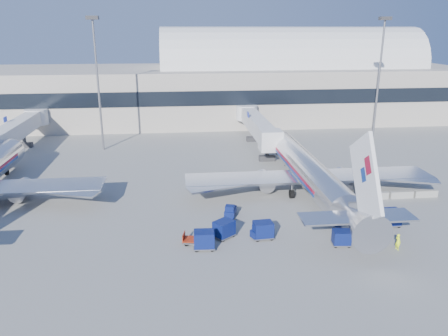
{
  "coord_description": "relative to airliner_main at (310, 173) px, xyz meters",
  "views": [
    {
      "loc": [
        -6.72,
        -47.05,
        20.61
      ],
      "look_at": [
        -0.98,
        6.0,
        3.52
      ],
      "focal_mm": 35.0,
      "sensor_mm": 36.0,
      "label": 1
    }
  ],
  "objects": [
    {
      "name": "cart_solo_far",
      "position": [
        5.97,
        -10.17,
        -1.92
      ],
      "size": [
        2.2,
        1.71,
        1.89
      ],
      "rotation": [
        0.0,
        0.0,
        0.03
      ],
      "color": "#0A1651",
      "rests_on": "ground"
    },
    {
      "name": "jetbridge_near",
      "position": [
        -2.4,
        26.3,
        1.0
      ],
      "size": [
        4.4,
        27.5,
        6.25
      ],
      "color": "silver",
      "rests_on": "ground"
    },
    {
      "name": "cart_open_red",
      "position": [
        -15.5,
        -12.1,
        -2.53
      ],
      "size": [
        2.29,
        1.81,
        0.55
      ],
      "rotation": [
        0.0,
        0.0,
        -0.2
      ],
      "color": "slate",
      "rests_on": "ground"
    },
    {
      "name": "mast_east",
      "position": [
        20.0,
        25.49,
        11.87
      ],
      "size": [
        2.0,
        1.2,
        22.6
      ],
      "color": "slate",
      "rests_on": "ground"
    },
    {
      "name": "barrier_near",
      "position": [
        8.0,
        -2.51,
        -2.48
      ],
      "size": [
        3.0,
        0.55,
        0.9
      ],
      "primitive_type": "cube",
      "color": "#9E9E96",
      "rests_on": "ground"
    },
    {
      "name": "cart_train_a",
      "position": [
        -8.37,
        -11.63,
        -1.97
      ],
      "size": [
        2.16,
        1.72,
        1.8
      ],
      "rotation": [
        0.0,
        0.0,
        0.08
      ],
      "color": "#0A1651",
      "rests_on": "ground"
    },
    {
      "name": "tug_left",
      "position": [
        -11.05,
        -5.81,
        -2.25
      ],
      "size": [
        1.72,
        2.51,
        1.49
      ],
      "rotation": [
        0.0,
        0.0,
        1.3
      ],
      "color": "#0A1651",
      "rests_on": "ground"
    },
    {
      "name": "tug_lead",
      "position": [
        -8.52,
        -11.53,
        -2.24
      ],
      "size": [
        2.57,
        1.96,
        1.5
      ],
      "rotation": [
        0.0,
        0.0,
        0.4
      ],
      "color": "#0A1651",
      "rests_on": "ground"
    },
    {
      "name": "terminal",
      "position": [
        -23.6,
        51.46,
        4.6
      ],
      "size": [
        170.0,
        28.15,
        21.0
      ],
      "color": "#B2AA9E",
      "rests_on": "ground"
    },
    {
      "name": "ground",
      "position": [
        -10.0,
        -4.51,
        -2.93
      ],
      "size": [
        260.0,
        260.0,
        0.0
      ],
      "primitive_type": "plane",
      "color": "gray",
      "rests_on": "ground"
    },
    {
      "name": "cart_train_b",
      "position": [
        -12.32,
        -10.97,
        -1.95
      ],
      "size": [
        2.6,
        2.52,
        1.82
      ],
      "rotation": [
        0.0,
        0.0,
        0.68
      ],
      "color": "#0A1651",
      "rests_on": "ground"
    },
    {
      "name": "barrier_mid",
      "position": [
        11.3,
        -2.51,
        -2.48
      ],
      "size": [
        3.0,
        0.55,
        0.9
      ],
      "primitive_type": "cube",
      "color": "#9E9E96",
      "rests_on": "ground"
    },
    {
      "name": "barrier_far",
      "position": [
        14.6,
        -2.51,
        -2.48
      ],
      "size": [
        3.0,
        0.55,
        0.9
      ],
      "primitive_type": "cube",
      "color": "#9E9E96",
      "rests_on": "ground"
    },
    {
      "name": "cart_train_c",
      "position": [
        -14.51,
        -13.2,
        -1.95
      ],
      "size": [
        2.16,
        1.69,
        1.84
      ],
      "rotation": [
        0.0,
        0.0,
        -0.05
      ],
      "color": "#0A1651",
      "rests_on": "ground"
    },
    {
      "name": "jetbridge_mid",
      "position": [
        -44.4,
        26.3,
        1.0
      ],
      "size": [
        4.4,
        27.5,
        6.25
      ],
      "color": "silver",
      "rests_on": "ground"
    },
    {
      "name": "cart_solo_near",
      "position": [
        -0.91,
        -13.96,
        -2.09
      ],
      "size": [
        1.92,
        1.54,
        1.57
      ],
      "rotation": [
        0.0,
        0.0,
        -0.1
      ],
      "color": "#0A1651",
      "rests_on": "ground"
    },
    {
      "name": "ramp_worker",
      "position": [
        4.25,
        -15.37,
        -2.1
      ],
      "size": [
        0.53,
        0.68,
        1.65
      ],
      "primitive_type": "imported",
      "rotation": [
        0.0,
        0.0,
        1.82
      ],
      "color": "#D8FD1A",
      "rests_on": "ground"
    },
    {
      "name": "mast_west",
      "position": [
        -30.0,
        25.49,
        11.87
      ],
      "size": [
        2.0,
        1.2,
        22.6
      ],
      "color": "slate",
      "rests_on": "ground"
    },
    {
      "name": "tug_right",
      "position": [
        0.96,
        -8.68,
        -2.2
      ],
      "size": [
        2.55,
        1.44,
        1.6
      ],
      "rotation": [
        0.0,
        0.0,
        -0.09
      ],
      "color": "#0A1651",
      "rests_on": "ground"
    },
    {
      "name": "airliner_main",
      "position": [
        0.0,
        0.0,
        0.0
      ],
      "size": [
        32.0,
        37.26,
        12.07
      ],
      "color": "silver",
      "rests_on": "ground"
    }
  ]
}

